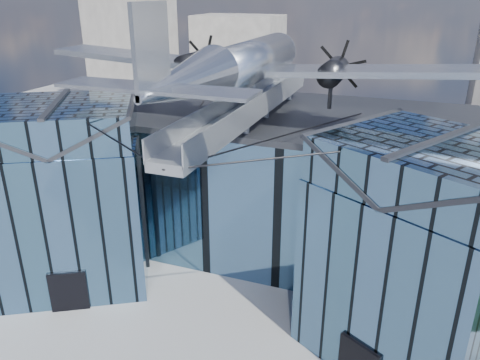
% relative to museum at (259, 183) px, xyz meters
% --- Properties ---
extents(ground_plane, '(120.00, 120.00, 0.00)m').
position_rel_museum_xyz_m(ground_plane, '(-0.00, -5.82, -5.54)').
color(ground_plane, gray).
extents(museum, '(32.88, 24.50, 17.60)m').
position_rel_museum_xyz_m(museum, '(0.00, 0.00, 0.00)').
color(museum, '#416585').
rests_on(museum, ground).
extents(bg_towers, '(77.00, 24.50, 26.00)m').
position_rel_museum_xyz_m(bg_towers, '(1.45, 44.67, 4.47)').
color(bg_towers, gray).
rests_on(bg_towers, ground).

